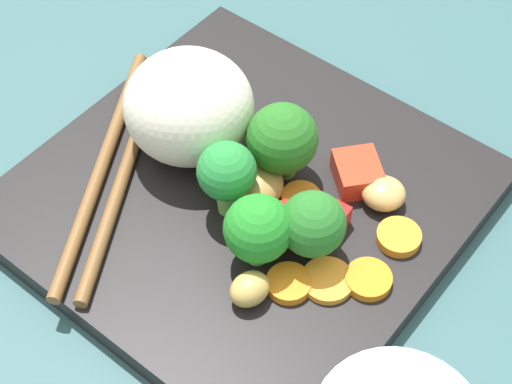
{
  "coord_description": "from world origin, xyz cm",
  "views": [
    {
      "loc": [
        -25.71,
        -19.86,
        42.28
      ],
      "look_at": [
        -1.02,
        -1.64,
        3.72
      ],
      "focal_mm": 57.33,
      "sensor_mm": 36.0,
      "label": 1
    }
  ],
  "objects_px": {
    "rice_mound": "(189,107)",
    "broccoli_floret_1": "(282,139)",
    "chopstick_pair": "(114,166)",
    "square_plate": "(245,198)",
    "carrot_slice_0": "(327,280)"
  },
  "relations": [
    {
      "from": "rice_mound",
      "to": "broccoli_floret_1",
      "type": "bearing_deg",
      "value": -76.65
    },
    {
      "from": "rice_mound",
      "to": "broccoli_floret_1",
      "type": "distance_m",
      "value": 0.06
    },
    {
      "from": "rice_mound",
      "to": "chopstick_pair",
      "type": "height_order",
      "value": "rice_mound"
    },
    {
      "from": "square_plate",
      "to": "chopstick_pair",
      "type": "bearing_deg",
      "value": 115.83
    },
    {
      "from": "rice_mound",
      "to": "broccoli_floret_1",
      "type": "height_order",
      "value": "rice_mound"
    },
    {
      "from": "rice_mound",
      "to": "chopstick_pair",
      "type": "xyz_separation_m",
      "value": [
        -0.05,
        0.03,
        -0.03
      ]
    },
    {
      "from": "chopstick_pair",
      "to": "square_plate",
      "type": "bearing_deg",
      "value": 88.34
    },
    {
      "from": "square_plate",
      "to": "broccoli_floret_1",
      "type": "height_order",
      "value": "broccoli_floret_1"
    },
    {
      "from": "chopstick_pair",
      "to": "rice_mound",
      "type": "bearing_deg",
      "value": 123.14
    },
    {
      "from": "rice_mound",
      "to": "carrot_slice_0",
      "type": "distance_m",
      "value": 0.14
    },
    {
      "from": "carrot_slice_0",
      "to": "chopstick_pair",
      "type": "xyz_separation_m",
      "value": [
        -0.01,
        0.16,
        0.0
      ]
    },
    {
      "from": "square_plate",
      "to": "chopstick_pair",
      "type": "relative_size",
      "value": 1.34
    },
    {
      "from": "broccoli_floret_1",
      "to": "chopstick_pair",
      "type": "xyz_separation_m",
      "value": [
        -0.06,
        0.09,
        -0.03
      ]
    },
    {
      "from": "rice_mound",
      "to": "carrot_slice_0",
      "type": "relative_size",
      "value": 2.68
    },
    {
      "from": "broccoli_floret_1",
      "to": "chopstick_pair",
      "type": "relative_size",
      "value": 0.29
    }
  ]
}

